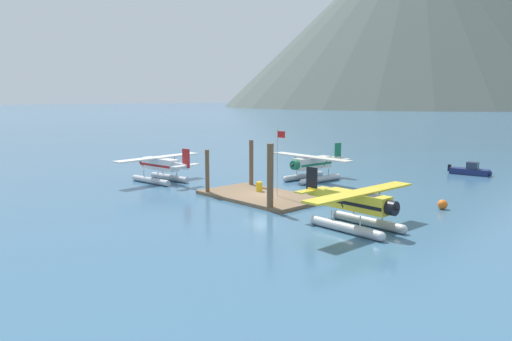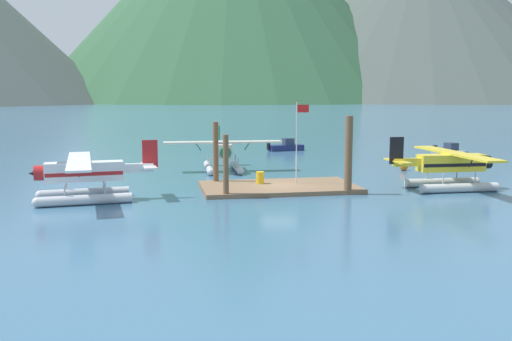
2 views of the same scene
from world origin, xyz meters
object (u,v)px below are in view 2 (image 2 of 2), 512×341
(boat_navy_open_north, at_px, (287,147))
(flagpole, at_px, (298,133))
(fuel_drum, at_px, (260,178))
(seaplane_cream_bow_left, at_px, (223,153))
(boat_grey_open_east, at_px, (450,152))
(seaplane_yellow_stbd_aft, at_px, (451,168))
(seaplane_white_port_aft, at_px, (84,177))
(mooring_buoy, at_px, (404,166))

(boat_navy_open_north, bearing_deg, flagpole, -102.12)
(flagpole, bearing_deg, fuel_drum, 173.34)
(flagpole, height_order, seaplane_cream_bow_left, flagpole)
(fuel_drum, relative_size, boat_navy_open_north, 0.18)
(seaplane_cream_bow_left, bearing_deg, boat_navy_open_north, 59.03)
(seaplane_cream_bow_left, xyz_separation_m, boat_grey_open_east, (26.24, 7.32, -1.09))
(flagpole, relative_size, boat_navy_open_north, 1.22)
(seaplane_cream_bow_left, relative_size, seaplane_yellow_stbd_aft, 1.00)
(seaplane_cream_bow_left, bearing_deg, seaplane_white_port_aft, -130.01)
(flagpole, bearing_deg, seaplane_cream_bow_left, 114.13)
(mooring_buoy, distance_m, seaplane_white_port_aft, 28.31)
(seaplane_yellow_stbd_aft, relative_size, seaplane_white_port_aft, 0.99)
(mooring_buoy, distance_m, boat_navy_open_north, 20.23)
(flagpole, bearing_deg, boat_grey_open_east, 37.82)
(mooring_buoy, bearing_deg, seaplane_cream_bow_left, 170.56)
(fuel_drum, relative_size, boat_grey_open_east, 0.18)
(seaplane_cream_bow_left, xyz_separation_m, seaplane_yellow_stbd_aft, (14.87, -12.70, 0.00))
(boat_grey_open_east, bearing_deg, mooring_buoy, -135.61)
(fuel_drum, bearing_deg, mooring_buoy, 24.80)
(seaplane_cream_bow_left, distance_m, boat_grey_open_east, 27.26)
(fuel_drum, xyz_separation_m, seaplane_cream_bow_left, (-1.56, 9.35, 0.84))
(boat_grey_open_east, bearing_deg, fuel_drum, -145.95)
(fuel_drum, xyz_separation_m, seaplane_white_port_aft, (-12.05, -3.14, 0.84))
(fuel_drum, distance_m, boat_grey_open_east, 29.79)
(flagpole, height_order, mooring_buoy, flagpole)
(boat_navy_open_north, bearing_deg, seaplane_yellow_stbd_aft, -80.55)
(flagpole, xyz_separation_m, boat_navy_open_north, (5.65, 26.31, -3.50))
(seaplane_cream_bow_left, bearing_deg, seaplane_yellow_stbd_aft, -40.50)
(boat_navy_open_north, bearing_deg, fuel_drum, -107.96)
(boat_navy_open_north, distance_m, boat_grey_open_east, 18.74)
(mooring_buoy, relative_size, seaplane_white_port_aft, 0.07)
(seaplane_cream_bow_left, relative_size, boat_navy_open_north, 2.15)
(mooring_buoy, relative_size, boat_grey_open_east, 0.16)
(flagpole, distance_m, boat_navy_open_north, 27.14)
(seaplane_cream_bow_left, xyz_separation_m, seaplane_white_port_aft, (-10.49, -12.49, 0.00))
(flagpole, xyz_separation_m, seaplane_cream_bow_left, (-4.33, 9.68, -2.41))
(mooring_buoy, bearing_deg, seaplane_yellow_stbd_aft, -96.67)
(flagpole, relative_size, seaplane_yellow_stbd_aft, 0.57)
(flagpole, xyz_separation_m, seaplane_white_port_aft, (-14.82, -2.82, -2.41))
(mooring_buoy, height_order, boat_navy_open_north, boat_navy_open_north)
(mooring_buoy, relative_size, seaplane_yellow_stbd_aft, 0.07)
(mooring_buoy, bearing_deg, fuel_drum, -155.20)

